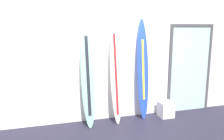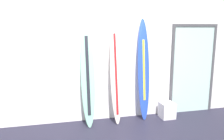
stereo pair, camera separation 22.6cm
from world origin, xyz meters
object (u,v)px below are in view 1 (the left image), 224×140
object	(u,v)px
surfboard_cobalt	(143,70)
display_block_left	(166,109)
glass_door	(190,67)
surfboard_ivory	(116,74)
surfboard_seafoam	(88,76)

from	to	relation	value
surfboard_cobalt	display_block_left	world-z (taller)	surfboard_cobalt
glass_door	surfboard_cobalt	bearing A→B (deg)	-173.47
surfboard_ivory	surfboard_seafoam	bearing A→B (deg)	-178.81
display_block_left	surfboard_seafoam	bearing A→B (deg)	178.70
surfboard_ivory	surfboard_cobalt	xyz separation A→B (m)	(0.65, 0.05, 0.05)
surfboard_seafoam	surfboard_cobalt	size ratio (longest dim) A/B	0.96
surfboard_cobalt	glass_door	world-z (taller)	surfboard_cobalt
surfboard_seafoam	display_block_left	bearing A→B (deg)	-1.30
surfboard_seafoam	glass_door	distance (m)	2.57
surfboard_ivory	surfboard_cobalt	world-z (taller)	surfboard_cobalt
surfboard_seafoam	surfboard_ivory	size ratio (longest dim) A/B	1.00
surfboard_cobalt	glass_door	bearing A→B (deg)	6.53
surfboard_ivory	glass_door	distance (m)	1.97
surfboard_cobalt	display_block_left	xyz separation A→B (m)	(0.56, -0.10, -0.95)
display_block_left	glass_door	world-z (taller)	glass_door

